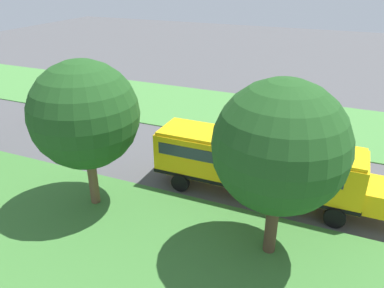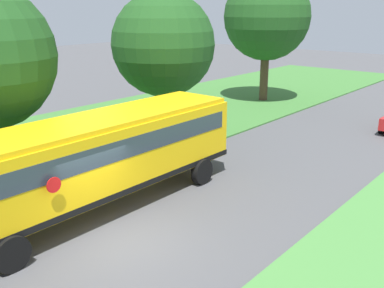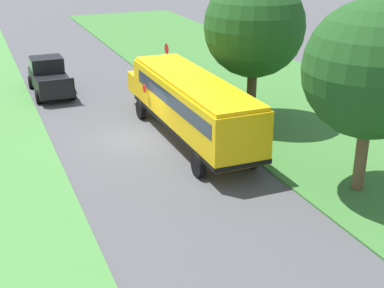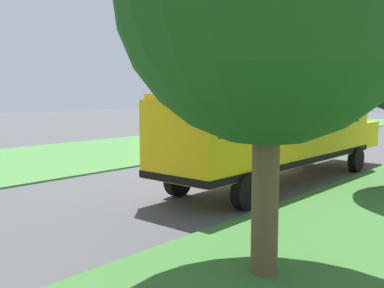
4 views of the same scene
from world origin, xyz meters
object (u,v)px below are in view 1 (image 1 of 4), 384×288
Objects in this scene: oak_tree_beside_bus at (280,149)px; oak_tree_roadside_mid at (81,115)px; school_bus at (261,163)px; car_red_nearest at (62,106)px.

oak_tree_roadside_mid is (0.10, 9.16, -0.09)m from oak_tree_beside_bus.
school_bus is 18.20m from car_red_nearest.
car_red_nearest is at bearing 73.66° from school_bus.
car_red_nearest is 21.53m from oak_tree_beside_bus.
oak_tree_beside_bus is 9.16m from oak_tree_roadside_mid.
school_bus is at bearing -61.64° from oak_tree_roadside_mid.
oak_tree_roadside_mid is (-9.22, -9.83, 3.93)m from car_red_nearest.
oak_tree_roadside_mid is (-4.11, 7.61, 2.88)m from school_bus.
oak_tree_beside_bus is at bearing -116.14° from car_red_nearest.
car_red_nearest is 0.60× the size of oak_tree_roadside_mid.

